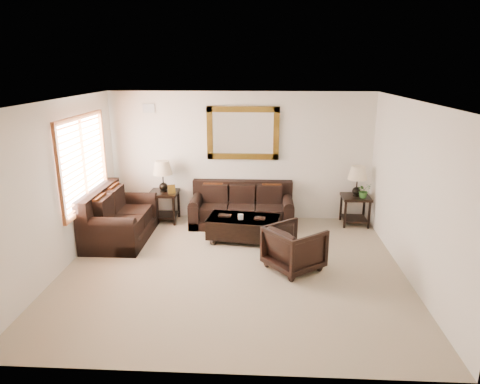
# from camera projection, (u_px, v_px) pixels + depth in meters

# --- Properties ---
(room) EXTENTS (5.51, 5.01, 2.71)m
(room) POSITION_uv_depth(u_px,v_px,m) (232.00, 190.00, 6.63)
(room) COLOR gray
(room) RESTS_ON ground
(window) EXTENTS (0.07, 1.96, 1.66)m
(window) POSITION_uv_depth(u_px,v_px,m) (84.00, 162.00, 7.57)
(window) COLOR white
(window) RESTS_ON room
(mirror) EXTENTS (1.50, 0.06, 1.10)m
(mirror) POSITION_uv_depth(u_px,v_px,m) (243.00, 133.00, 8.85)
(mirror) COLOR #4B2B0F
(mirror) RESTS_ON room
(air_vent) EXTENTS (0.25, 0.02, 0.18)m
(air_vent) POSITION_uv_depth(u_px,v_px,m) (149.00, 108.00, 8.82)
(air_vent) COLOR #999999
(air_vent) RESTS_ON room
(sofa) EXTENTS (2.11, 0.91, 0.86)m
(sofa) POSITION_uv_depth(u_px,v_px,m) (242.00, 209.00, 8.92)
(sofa) COLOR black
(sofa) RESTS_ON room
(loveseat) EXTENTS (1.03, 1.74, 0.98)m
(loveseat) POSITION_uv_depth(u_px,v_px,m) (118.00, 221.00, 8.14)
(loveseat) COLOR black
(loveseat) RESTS_ON room
(end_table_left) EXTENTS (0.59, 0.59, 1.31)m
(end_table_left) POSITION_uv_depth(u_px,v_px,m) (163.00, 182.00, 8.92)
(end_table_left) COLOR black
(end_table_left) RESTS_ON room
(end_table_right) EXTENTS (0.56, 0.56, 1.24)m
(end_table_right) POSITION_uv_depth(u_px,v_px,m) (357.00, 187.00, 8.75)
(end_table_right) COLOR black
(end_table_right) RESTS_ON room
(coffee_table) EXTENTS (1.42, 0.90, 0.57)m
(coffee_table) POSITION_uv_depth(u_px,v_px,m) (244.00, 226.00, 8.07)
(coffee_table) COLOR black
(coffee_table) RESTS_ON room
(armchair) EXTENTS (1.06, 1.07, 0.80)m
(armchair) POSITION_uv_depth(u_px,v_px,m) (294.00, 246.00, 6.90)
(armchair) COLOR black
(armchair) RESTS_ON floor
(potted_plant) EXTENTS (0.37, 0.39, 0.24)m
(potted_plant) POSITION_uv_depth(u_px,v_px,m) (364.00, 192.00, 8.66)
(potted_plant) COLOR #29531C
(potted_plant) RESTS_ON end_table_right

